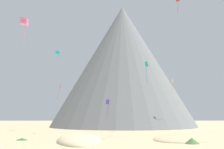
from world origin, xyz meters
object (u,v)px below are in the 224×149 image
Objects in this scene: kite_pink_mid at (24,22)px; kite_rainbow_low at (60,87)px; bush_far_left at (192,141)px; kite_gold_mid at (172,84)px; rock_massif at (122,72)px; kite_indigo_low at (108,104)px; bush_near_right at (22,139)px; kite_teal_mid at (147,67)px; kite_cyan_mid at (58,53)px.

kite_rainbow_low is at bearing -8.92° from kite_pink_mid.
bush_far_left is 0.44× the size of kite_gold_mid.
kite_pink_mid is 1.04× the size of kite_gold_mid.
rock_massif is 66.70m from kite_pink_mid.
kite_indigo_low is at bearing 115.43° from bush_far_left.
kite_pink_mid reaches higher than kite_rainbow_low.
bush_near_right is 69.86m from rock_massif.
kite_rainbow_low is at bearing 134.00° from bush_far_left.
bush_near_right is at bearing -107.44° from kite_indigo_low.
kite_teal_mid reaches higher than bush_near_right.
kite_gold_mid reaches higher than kite_indigo_low.
kite_cyan_mid is 0.77× the size of kite_rainbow_low.
kite_cyan_mid is at bearing -178.79° from kite_rainbow_low.
kite_gold_mid is (38.45, 36.64, -8.46)m from kite_pink_mid.
kite_rainbow_low is at bearing -154.61° from kite_indigo_low.
kite_teal_mid is at bearing 127.59° from kite_cyan_mid.
kite_gold_mid is (38.11, 1.00, -10.17)m from kite_cyan_mid.
rock_massif is at bearing -18.80° from kite_pink_mid.
kite_teal_mid is at bearing 22.52° from bush_near_right.
bush_far_left is at bearing 116.95° from kite_cyan_mid.
kite_indigo_low is at bearing 53.66° from bush_near_right.
bush_far_left is 73.28m from rock_massif.
kite_indigo_low is at bearing -35.22° from kite_pink_mid.
kite_gold_mid is at bearing 80.24° from bush_far_left.
kite_indigo_low is (-14.05, 29.56, 7.26)m from bush_far_left.
rock_massif is 35.30m from kite_cyan_mid.
kite_pink_mid is (-0.34, -35.64, -1.71)m from kite_cyan_mid.
kite_indigo_low is 0.96× the size of kite_teal_mid.
kite_cyan_mid is at bearing 90.22° from bush_near_right.
bush_near_right is 24.39m from kite_rainbow_low.
bush_near_right is 43.13m from kite_cyan_mid.
rock_massif is 14.39× the size of kite_pink_mid.
bush_far_left is 0.42× the size of kite_pink_mid.
kite_cyan_mid is 39.45m from kite_gold_mid.
rock_massif reaches higher than kite_indigo_low.
kite_cyan_mid is 0.63× the size of kite_gold_mid.
rock_massif is 15.03× the size of kite_gold_mid.
kite_cyan_mid is (-22.67, -26.96, 2.35)m from rock_massif.
kite_indigo_low is at bearing 83.86° from kite_rainbow_low.
bush_near_right is at bearing 35.51° from kite_gold_mid.
bush_far_left is 33.53m from kite_indigo_low.
kite_pink_mid is 53.78m from kite_gold_mid.
rock_massif reaches higher than kite_teal_mid.
bush_near_right is 54.50m from kite_gold_mid.
kite_gold_mid is (7.46, 43.41, 14.44)m from bush_far_left.
kite_gold_mid is at bearing -45.00° from kite_pink_mid.
kite_gold_mid is 1.04× the size of kite_teal_mid.
kite_rainbow_low is 24.84m from kite_teal_mid.
bush_far_left reaches higher than bush_near_right.
rock_massif is 16.30× the size of kite_indigo_low.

